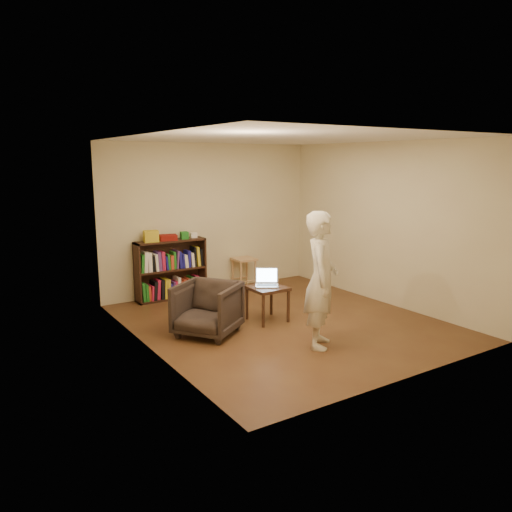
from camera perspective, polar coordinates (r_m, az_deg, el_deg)
floor at (r=7.29m, az=3.17°, el=-7.56°), size 4.50×4.50×0.00m
ceiling at (r=6.92m, az=3.40°, el=13.32°), size 4.50×4.50×0.00m
wall_back at (r=8.89m, az=-5.29°, el=4.34°), size 4.00×0.00×4.00m
wall_left at (r=6.05m, az=-12.26°, el=1.08°), size 0.00×4.50×4.50m
wall_right at (r=8.31m, az=14.53°, el=3.59°), size 0.00×4.50×4.50m
bookshelf at (r=8.54m, az=-9.73°, el=-1.89°), size 1.20×0.30×1.00m
box_yellow at (r=8.27m, az=-11.90°, el=2.23°), size 0.25×0.20×0.19m
red_cloth at (r=8.39m, az=-10.01°, el=2.09°), size 0.32×0.26×0.09m
box_green at (r=8.49m, az=-8.20°, el=2.35°), size 0.14×0.14×0.12m
box_white at (r=8.63m, az=-7.15°, el=2.38°), size 0.12×0.12×0.08m
stool at (r=9.11m, az=-1.39°, el=-0.89°), size 0.38×0.38×0.55m
armchair at (r=6.72m, az=-5.59°, el=-6.03°), size 1.08×1.07×0.71m
side_table at (r=7.23m, az=1.32°, el=-4.18°), size 0.50×0.50×0.51m
laptop at (r=7.27m, az=1.24°, el=-2.93°), size 0.44×0.42×0.25m
person at (r=6.21m, az=7.44°, el=-2.72°), size 0.72×0.74×1.71m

